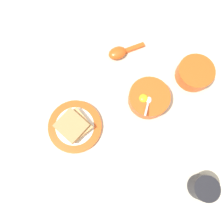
{
  "coord_description": "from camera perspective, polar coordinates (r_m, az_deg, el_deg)",
  "views": [
    {
      "loc": [
        0.19,
        -0.06,
        0.78
      ],
      "look_at": [
        0.01,
        -0.11,
        0.02
      ],
      "focal_mm": 35.0,
      "sensor_mm": 36.0,
      "label": 1
    }
  ],
  "objects": [
    {
      "name": "toast_sandwich",
      "position": [
        0.77,
        -9.92,
        -3.44
      ],
      "size": [
        0.13,
        0.13,
        0.04
      ],
      "color": "tan",
      "rests_on": "toast_plate"
    },
    {
      "name": "ground_plane",
      "position": [
        0.8,
        7.55,
        -1.21
      ],
      "size": [
        3.0,
        3.0,
        0.0
      ],
      "primitive_type": "plane",
      "color": "beige"
    },
    {
      "name": "drinking_cup",
      "position": [
        0.8,
        22.78,
        -17.79
      ],
      "size": [
        0.08,
        0.08,
        0.07
      ],
      "color": "black",
      "rests_on": "ground_plane"
    },
    {
      "name": "toast_plate",
      "position": [
        0.79,
        -9.63,
        -3.73
      ],
      "size": [
        0.19,
        0.19,
        0.02
      ],
      "color": "#DB5119",
      "rests_on": "ground_plane"
    },
    {
      "name": "egg_bowl",
      "position": [
        0.8,
        9.58,
        3.62
      ],
      "size": [
        0.15,
        0.15,
        0.08
      ],
      "color": "#DB5119",
      "rests_on": "ground_plane"
    },
    {
      "name": "congee_bowl",
      "position": [
        0.88,
        20.82,
        9.53
      ],
      "size": [
        0.13,
        0.13,
        0.05
      ],
      "color": "#DB5119",
      "rests_on": "ground_plane"
    },
    {
      "name": "soup_spoon",
      "position": [
        0.87,
        2.07,
        15.33
      ],
      "size": [
        0.11,
        0.14,
        0.03
      ],
      "color": "#DB5119",
      "rests_on": "ground_plane"
    }
  ]
}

